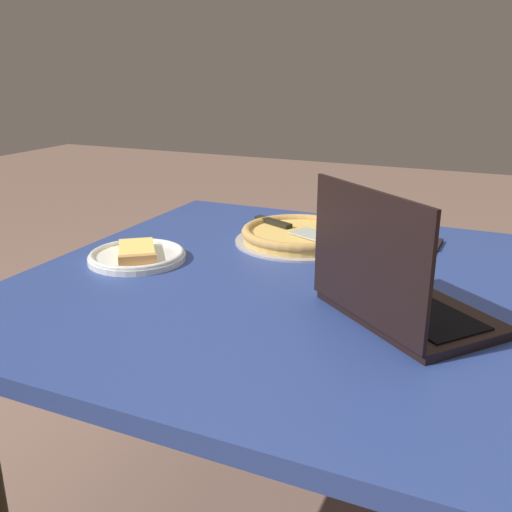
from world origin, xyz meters
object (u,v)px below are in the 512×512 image
at_px(dining_table, 281,315).
at_px(laptop, 395,292).
at_px(pizza_plate, 137,255).
at_px(pizza_tray, 299,235).
at_px(table_knife, 434,250).

bearing_deg(dining_table, laptop, 65.03).
height_order(pizza_plate, pizza_tray, pizza_tray).
relative_size(pizza_tray, table_knife, 1.44).
bearing_deg(laptop, pizza_tray, -139.81).
distance_m(pizza_tray, table_knife, 0.35).
height_order(pizza_tray, table_knife, pizza_tray).
bearing_deg(laptop, dining_table, -114.97).
xyz_separation_m(laptop, table_knife, (-0.46, 0.01, -0.05)).
relative_size(laptop, table_knife, 1.63).
bearing_deg(table_knife, laptop, -1.38).
distance_m(laptop, table_knife, 0.46).
xyz_separation_m(pizza_plate, table_knife, (-0.37, 0.64, -0.01)).
height_order(laptop, pizza_plate, laptop).
relative_size(dining_table, laptop, 3.00).
height_order(pizza_plate, table_knife, pizza_plate).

